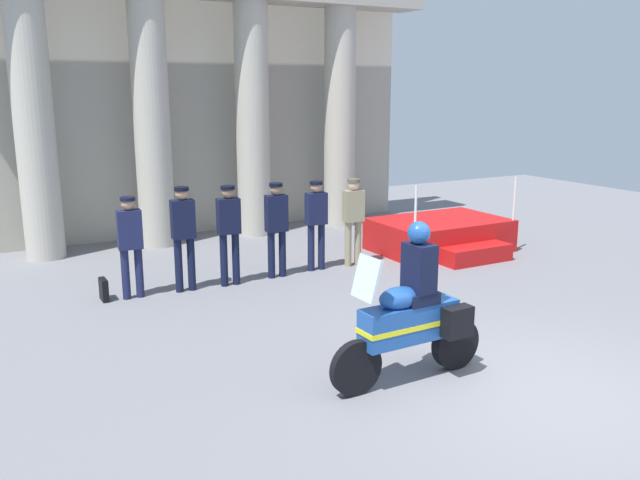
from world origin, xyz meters
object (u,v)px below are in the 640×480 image
at_px(officer_in_row_2, 229,227).
at_px(officer_in_row_3, 276,222).
at_px(officer_in_row_0, 130,239).
at_px(officer_in_row_1, 183,230).
at_px(briefcase_on_ground, 104,290).
at_px(officer_in_row_4, 316,218).
at_px(motorcycle_with_rider, 414,315).
at_px(officer_in_row_5, 353,215).
at_px(reviewing_stand, 442,236).

bearing_deg(officer_in_row_2, officer_in_row_3, -171.71).
height_order(officer_in_row_0, officer_in_row_1, officer_in_row_1).
xyz_separation_m(officer_in_row_2, briefcase_on_ground, (-2.10, 0.18, -0.85)).
relative_size(officer_in_row_0, officer_in_row_4, 0.99).
xyz_separation_m(officer_in_row_2, officer_in_row_4, (1.78, 0.14, -0.04)).
relative_size(officer_in_row_1, motorcycle_with_rider, 0.85).
bearing_deg(briefcase_on_ground, officer_in_row_1, -5.95).
height_order(officer_in_row_2, officer_in_row_5, officer_in_row_2).
bearing_deg(officer_in_row_2, motorcycle_with_rider, 100.49).
bearing_deg(motorcycle_with_rider, reviewing_stand, -133.53).
relative_size(reviewing_stand, officer_in_row_5, 1.60).
relative_size(officer_in_row_4, motorcycle_with_rider, 0.81).
relative_size(officer_in_row_1, officer_in_row_3, 1.03).
distance_m(officer_in_row_0, briefcase_on_ground, 0.93).
bearing_deg(officer_in_row_1, officer_in_row_5, -174.93).
bearing_deg(motorcycle_with_rider, officer_in_row_3, -96.92).
relative_size(officer_in_row_1, officer_in_row_5, 1.05).
relative_size(officer_in_row_1, officer_in_row_2, 1.02).
distance_m(officer_in_row_0, officer_in_row_1, 0.87).
xyz_separation_m(reviewing_stand, officer_in_row_5, (-2.24, -0.09, 0.67)).
xyz_separation_m(reviewing_stand, officer_in_row_4, (-3.01, -0.02, 0.67)).
distance_m(officer_in_row_2, briefcase_on_ground, 2.28).
distance_m(officer_in_row_5, briefcase_on_ground, 4.72).
relative_size(reviewing_stand, officer_in_row_3, 1.57).
distance_m(officer_in_row_4, officer_in_row_5, 0.77).
relative_size(officer_in_row_0, officer_in_row_1, 0.94).
xyz_separation_m(officer_in_row_2, motorcycle_with_rider, (0.48, -4.61, -0.24)).
relative_size(motorcycle_with_rider, briefcase_on_ground, 5.81).
distance_m(officer_in_row_1, briefcase_on_ground, 1.58).
height_order(officer_in_row_2, officer_in_row_4, officer_in_row_2).
xyz_separation_m(officer_in_row_0, officer_in_row_3, (2.58, -0.03, 0.03)).
bearing_deg(officer_in_row_0, motorcycle_with_rider, 118.94).
bearing_deg(officer_in_row_0, officer_in_row_2, -178.61).
distance_m(officer_in_row_0, motorcycle_with_rider, 5.17).
xyz_separation_m(officer_in_row_1, motorcycle_with_rider, (1.27, -4.66, -0.25)).
relative_size(officer_in_row_2, motorcycle_with_rider, 0.83).
relative_size(officer_in_row_3, motorcycle_with_rider, 0.82).
distance_m(officer_in_row_3, motorcycle_with_rider, 4.70).
bearing_deg(motorcycle_with_rider, officer_in_row_0, -67.08).
distance_m(officer_in_row_4, motorcycle_with_rider, 4.93).
xyz_separation_m(officer_in_row_5, briefcase_on_ground, (-4.65, 0.10, -0.81)).
bearing_deg(reviewing_stand, officer_in_row_0, -179.32).
height_order(officer_in_row_1, officer_in_row_4, officer_in_row_1).
xyz_separation_m(officer_in_row_1, officer_in_row_3, (1.71, 0.02, -0.04)).
bearing_deg(officer_in_row_5, briefcase_on_ground, 3.21).
bearing_deg(officer_in_row_5, officer_in_row_2, 6.28).
distance_m(officer_in_row_2, officer_in_row_3, 0.93).
xyz_separation_m(reviewing_stand, officer_in_row_2, (-4.79, -0.17, 0.71)).
bearing_deg(officer_in_row_5, motorcycle_with_rider, 70.75).
height_order(officer_in_row_5, briefcase_on_ground, officer_in_row_5).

